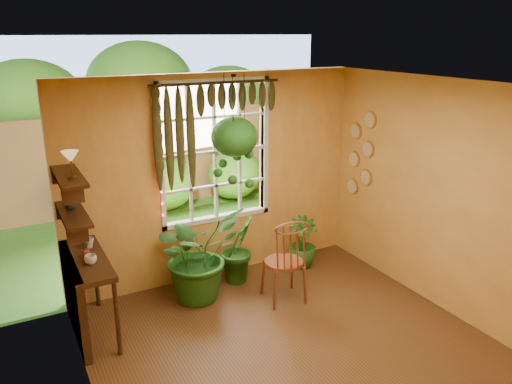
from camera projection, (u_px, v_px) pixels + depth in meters
floor at (310, 364)px, 4.99m from camera, size 4.50×4.50×0.00m
ceiling at (321, 90)px, 4.17m from camera, size 4.50×4.50×0.00m
wall_back at (216, 179)px, 6.47m from camera, size 4.00×0.00×4.00m
wall_left at (91, 290)px, 3.69m from camera, size 0.00×4.50×4.50m
wall_right at (466, 205)px, 5.48m from camera, size 0.00×4.50×4.50m
window at (215, 152)px, 6.39m from camera, size 1.52×0.10×1.86m
valance_vine at (211, 109)px, 6.08m from camera, size 1.70×0.12×1.10m
string_lights at (159, 156)px, 5.96m from camera, size 0.03×0.03×1.54m
wall_plates at (360, 154)px, 6.91m from camera, size 0.04×0.32×1.10m
counter_ledge at (79, 289)px, 5.31m from camera, size 0.40×1.20×0.90m
shelf_lower at (73, 214)px, 5.07m from camera, size 0.25×0.90×0.04m
shelf_upper at (69, 176)px, 4.95m from camera, size 0.25×0.90×0.04m
backyard at (138, 126)px, 10.49m from camera, size 14.00×10.00×12.00m
windsor_chair at (285, 273)px, 6.07m from camera, size 0.53×0.56×1.26m
potted_plant_left at (198, 254)px, 6.09m from camera, size 1.29×1.20×1.17m
potted_plant_mid at (238, 248)px, 6.55m from camera, size 0.63×0.58×0.92m
potted_plant_right at (302, 243)px, 6.97m from camera, size 0.49×0.49×0.72m
hanging_basket at (234, 142)px, 6.12m from camera, size 0.58×0.58×1.40m
cup_a at (91, 259)px, 5.10m from camera, size 0.14×0.14×0.10m
cup_b at (89, 243)px, 5.49m from camera, size 0.12×0.12×0.11m
brush_jar at (85, 248)px, 5.20m from camera, size 0.08×0.08×0.30m
shelf_vase at (71, 202)px, 5.14m from camera, size 0.17×0.17×0.15m
tiffany_lamp at (70, 158)px, 4.74m from camera, size 0.16×0.16×0.27m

